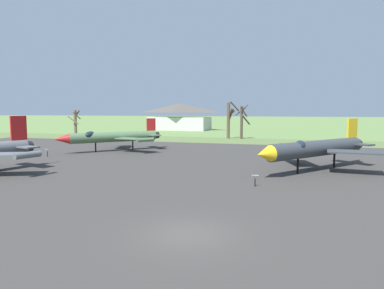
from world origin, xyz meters
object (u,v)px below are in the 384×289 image
(jet_fighter_rear_left, at_px, (112,137))
(jet_fighter_front_right, at_px, (316,148))
(info_placard_rear_left, at_px, (47,152))
(visitor_building, at_px, (180,117))
(info_placard_front_right, at_px, (255,179))

(jet_fighter_rear_left, bearing_deg, jet_fighter_front_right, -17.21)
(jet_fighter_front_right, bearing_deg, jet_fighter_rear_left, 162.79)
(info_placard_rear_left, xyz_separation_m, visitor_building, (-3.32, 58.92, 3.20))
(info_placard_rear_left, distance_m, visitor_building, 59.10)
(info_placard_rear_left, bearing_deg, info_placard_front_right, -18.76)
(info_placard_front_right, height_order, jet_fighter_rear_left, jet_fighter_rear_left)
(jet_fighter_front_right, distance_m, jet_fighter_rear_left, 27.11)
(info_placard_front_right, xyz_separation_m, jet_fighter_rear_left, (-21.22, 16.25, 1.45))
(visitor_building, bearing_deg, info_placard_rear_left, -86.78)
(info_placard_rear_left, relative_size, visitor_building, 0.06)
(jet_fighter_front_right, relative_size, info_placard_rear_left, 13.16)
(jet_fighter_front_right, xyz_separation_m, jet_fighter_rear_left, (-25.89, 8.02, -0.14))
(jet_fighter_front_right, height_order, info_placard_front_right, jet_fighter_front_right)
(jet_fighter_rear_left, distance_m, info_placard_rear_left, 8.86)
(jet_fighter_front_right, bearing_deg, visitor_building, 119.53)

